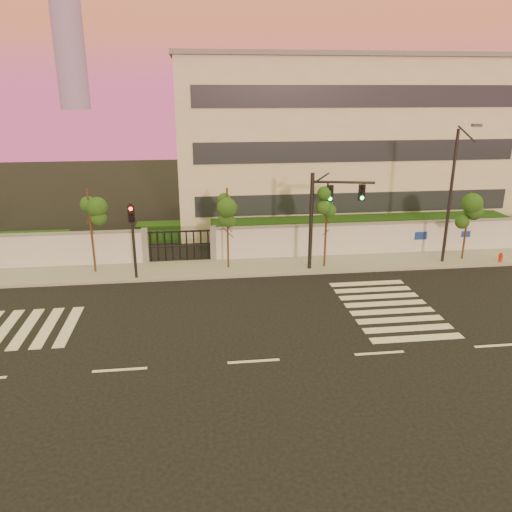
% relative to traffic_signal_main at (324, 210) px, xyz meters
% --- Properties ---
extents(ground, '(120.00, 120.00, 0.00)m').
position_rel_traffic_signal_main_xyz_m(ground, '(-5.11, -9.68, -3.55)').
color(ground, black).
rests_on(ground, ground).
extents(sidewalk, '(60.00, 3.00, 0.15)m').
position_rel_traffic_signal_main_xyz_m(sidewalk, '(-5.11, 0.82, -3.48)').
color(sidewalk, gray).
rests_on(sidewalk, ground).
extents(perimeter_wall, '(60.00, 0.36, 2.20)m').
position_rel_traffic_signal_main_xyz_m(perimeter_wall, '(-5.00, 2.32, -2.48)').
color(perimeter_wall, silver).
rests_on(perimeter_wall, ground).
extents(hedge_row, '(41.00, 4.25, 1.80)m').
position_rel_traffic_signal_main_xyz_m(hedge_row, '(-3.94, 5.06, -2.73)').
color(hedge_row, black).
rests_on(hedge_row, ground).
extents(institutional_building, '(24.40, 12.40, 12.25)m').
position_rel_traffic_signal_main_xyz_m(institutional_building, '(3.89, 12.30, 2.60)').
color(institutional_building, beige).
rests_on(institutional_building, ground).
extents(road_markings, '(57.00, 7.62, 0.02)m').
position_rel_traffic_signal_main_xyz_m(road_markings, '(-6.69, -5.93, -3.54)').
color(road_markings, silver).
rests_on(road_markings, ground).
extents(street_tree_c, '(1.39, 1.11, 4.85)m').
position_rel_traffic_signal_main_xyz_m(street_tree_c, '(-12.80, 0.99, 0.02)').
color(street_tree_c, '#382314').
rests_on(street_tree_c, ground).
extents(street_tree_d, '(1.40, 1.11, 4.77)m').
position_rel_traffic_signal_main_xyz_m(street_tree_d, '(-5.30, 0.77, -0.04)').
color(street_tree_d, '#382314').
rests_on(street_tree_d, ground).
extents(street_tree_e, '(1.52, 1.21, 5.05)m').
position_rel_traffic_signal_main_xyz_m(street_tree_e, '(0.25, 0.26, 0.16)').
color(street_tree_e, '#382314').
rests_on(street_tree_e, ground).
extents(street_tree_f, '(1.52, 1.21, 4.25)m').
position_rel_traffic_signal_main_xyz_m(street_tree_f, '(8.92, 0.57, -0.42)').
color(street_tree_f, '#382314').
rests_on(street_tree_f, ground).
extents(traffic_signal_main, '(3.53, 0.91, 5.62)m').
position_rel_traffic_signal_main_xyz_m(traffic_signal_main, '(0.00, 0.00, 0.00)').
color(traffic_signal_main, black).
rests_on(traffic_signal_main, ground).
extents(traffic_signal_secondary, '(0.34, 0.33, 4.31)m').
position_rel_traffic_signal_main_xyz_m(traffic_signal_secondary, '(-10.43, -0.31, -0.82)').
color(traffic_signal_secondary, black).
rests_on(traffic_signal_secondary, ground).
extents(streetlight_east, '(0.49, 1.98, 8.23)m').
position_rel_traffic_signal_main_xyz_m(streetlight_east, '(7.46, 0.05, 0.89)').
color(streetlight_east, black).
rests_on(streetlight_east, ground).
extents(fire_hydrant, '(0.27, 0.27, 0.71)m').
position_rel_traffic_signal_main_xyz_m(fire_hydrant, '(10.86, -0.27, -3.20)').
color(fire_hydrant, '#B91F0C').
rests_on(fire_hydrant, ground).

